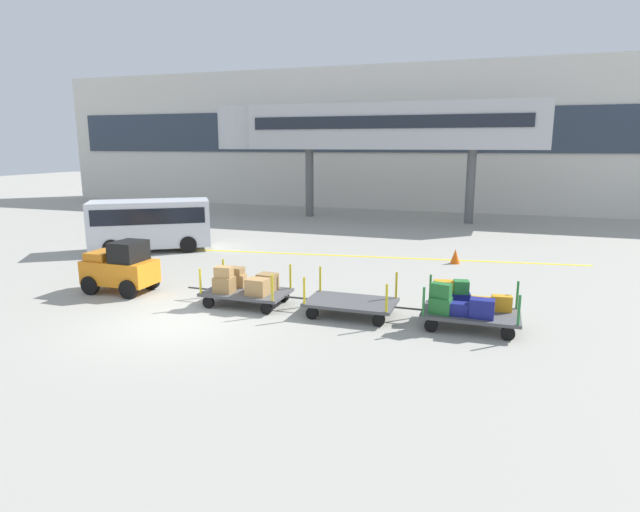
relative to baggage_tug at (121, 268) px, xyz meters
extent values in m
plane|color=#9E9B91|center=(3.14, -1.77, -0.75)|extent=(120.00, 120.00, 0.00)
cube|color=yellow|center=(3.88, 7.16, -0.75)|extent=(20.37, 2.93, 0.01)
cube|color=beige|center=(3.14, 24.23, 4.03)|extent=(51.57, 2.40, 9.56)
cube|color=#2D3847|center=(3.14, 22.98, 4.51)|extent=(48.99, 0.12, 2.80)
cube|color=#B7B7BC|center=(4.20, 18.23, 4.65)|extent=(17.44, 2.20, 2.60)
cylinder|color=#B7B7BC|center=(-5.12, 18.23, 4.65)|extent=(3.00, 3.00, 2.60)
cube|color=#1E232D|center=(4.20, 17.09, 4.85)|extent=(15.70, 0.08, 0.70)
cylinder|color=#59595B|center=(-0.59, 18.23, 1.30)|extent=(0.50, 0.50, 4.10)
cylinder|color=#59595B|center=(9.00, 18.23, 1.30)|extent=(0.50, 0.50, 4.10)
cube|color=orange|center=(-0.03, 0.00, -0.12)|extent=(2.11, 1.12, 0.70)
cube|color=black|center=(0.33, 0.00, 0.53)|extent=(0.81, 1.00, 0.60)
cube|color=orange|center=(-0.61, 0.00, 0.35)|extent=(0.71, 0.94, 0.24)
cylinder|color=black|center=(-0.72, 0.52, -0.47)|extent=(0.56, 0.18, 0.56)
cylinder|color=black|center=(-0.71, -0.53, -0.47)|extent=(0.56, 0.18, 0.56)
cylinder|color=black|center=(0.64, 0.53, -0.47)|extent=(0.56, 0.18, 0.56)
cylinder|color=black|center=(0.65, -0.52, -0.47)|extent=(0.56, 0.18, 0.56)
cube|color=#4C4C4F|center=(4.17, 0.03, -0.39)|extent=(2.31, 1.42, 0.08)
cylinder|color=gold|center=(3.10, 0.67, 0.00)|extent=(0.06, 0.06, 0.70)
cylinder|color=gold|center=(3.11, -0.62, 0.00)|extent=(0.06, 0.06, 0.70)
cylinder|color=gold|center=(5.22, 0.68, 0.00)|extent=(0.06, 0.06, 0.70)
cylinder|color=gold|center=(5.23, -0.60, 0.00)|extent=(0.06, 0.06, 0.70)
cylinder|color=black|center=(3.30, 0.62, -0.59)|extent=(0.32, 0.10, 0.32)
cylinder|color=black|center=(3.31, -0.57, -0.59)|extent=(0.32, 0.10, 0.32)
cylinder|color=black|center=(5.02, 0.63, -0.59)|extent=(0.32, 0.10, 0.32)
cylinder|color=black|center=(5.03, -0.56, -0.59)|extent=(0.32, 0.10, 0.32)
cylinder|color=#333333|center=(2.67, 0.02, -0.41)|extent=(0.70, 0.06, 0.05)
cube|color=#A87F4C|center=(3.66, 0.36, -0.17)|extent=(0.60, 0.47, 0.36)
cube|color=olive|center=(3.65, -0.28, -0.14)|extent=(0.52, 0.45, 0.43)
cube|color=olive|center=(4.67, 0.32, -0.12)|extent=(0.53, 0.49, 0.46)
cube|color=#A87F4C|center=(4.63, -0.23, -0.13)|extent=(0.58, 0.49, 0.45)
cube|color=olive|center=(3.66, 0.36, 0.11)|extent=(0.44, 0.35, 0.21)
cube|color=#A87F4C|center=(3.65, -0.28, 0.22)|extent=(0.48, 0.35, 0.30)
cube|color=#4C4C4F|center=(7.17, 0.05, -0.39)|extent=(2.31, 1.42, 0.08)
cylinder|color=gold|center=(6.10, 0.69, 0.00)|extent=(0.06, 0.06, 0.70)
cylinder|color=gold|center=(6.11, -0.60, 0.00)|extent=(0.06, 0.06, 0.70)
cylinder|color=gold|center=(8.22, 0.71, 0.00)|extent=(0.06, 0.06, 0.70)
cylinder|color=gold|center=(8.23, -0.58, 0.00)|extent=(0.06, 0.06, 0.70)
cylinder|color=black|center=(6.30, 0.64, -0.59)|extent=(0.32, 0.10, 0.32)
cylinder|color=black|center=(6.31, -0.55, -0.59)|extent=(0.32, 0.10, 0.32)
cylinder|color=black|center=(8.02, 0.65, -0.59)|extent=(0.32, 0.10, 0.32)
cylinder|color=black|center=(8.03, -0.54, -0.59)|extent=(0.32, 0.10, 0.32)
cylinder|color=#333333|center=(5.67, 0.04, -0.41)|extent=(0.70, 0.06, 0.05)
cube|color=#4C4C4F|center=(10.17, 0.08, -0.39)|extent=(2.31, 1.42, 0.08)
cylinder|color=#237033|center=(9.10, 0.71, 0.00)|extent=(0.06, 0.06, 0.70)
cylinder|color=#237033|center=(9.11, -0.58, 0.00)|extent=(0.06, 0.06, 0.70)
cylinder|color=#237033|center=(11.22, 0.73, 0.00)|extent=(0.06, 0.06, 0.70)
cylinder|color=#237033|center=(11.23, -0.56, 0.00)|extent=(0.06, 0.06, 0.70)
cylinder|color=black|center=(9.30, 0.66, -0.59)|extent=(0.32, 0.10, 0.32)
cylinder|color=black|center=(9.31, -0.53, -0.59)|extent=(0.32, 0.10, 0.32)
cylinder|color=black|center=(11.02, 0.68, -0.59)|extent=(0.32, 0.10, 0.32)
cylinder|color=black|center=(11.03, -0.51, -0.59)|extent=(0.32, 0.10, 0.32)
cylinder|color=#333333|center=(8.67, 0.06, -0.41)|extent=(0.70, 0.06, 0.05)
cube|color=#726651|center=(9.47, 0.42, -0.21)|extent=(0.55, 0.39, 0.29)
cube|color=#236B2D|center=(9.47, -0.26, -0.15)|extent=(0.55, 0.42, 0.40)
cube|color=navy|center=(9.90, 0.36, -0.16)|extent=(0.49, 0.31, 0.38)
cube|color=navy|center=(9.89, -0.26, -0.20)|extent=(0.61, 0.32, 0.31)
cube|color=orange|center=(10.39, 0.38, -0.20)|extent=(0.53, 0.35, 0.30)
cube|color=navy|center=(10.43, -0.28, -0.13)|extent=(0.56, 0.36, 0.45)
cube|color=orange|center=(10.86, 0.41, -0.16)|extent=(0.49, 0.32, 0.39)
cube|color=orange|center=(9.47, 0.42, 0.11)|extent=(0.53, 0.40, 0.35)
cube|color=#236B2D|center=(9.47, -0.26, 0.22)|extent=(0.52, 0.36, 0.35)
cube|color=#236B2D|center=(9.90, 0.36, 0.18)|extent=(0.41, 0.38, 0.32)
cube|color=silver|center=(-3.16, 5.79, 0.39)|extent=(5.05, 4.23, 1.90)
cube|color=black|center=(-3.16, 5.79, 0.79)|extent=(4.75, 4.05, 0.64)
cylinder|color=black|center=(-3.93, 4.24, -0.41)|extent=(0.70, 0.57, 0.68)
cylinder|color=black|center=(-1.44, 5.88, -0.41)|extent=(0.70, 0.57, 0.68)
cone|color=#EA590F|center=(9.20, 7.30, -0.48)|extent=(0.36, 0.36, 0.55)
camera|label=1|loc=(10.69, -12.73, 3.62)|focal=29.78mm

